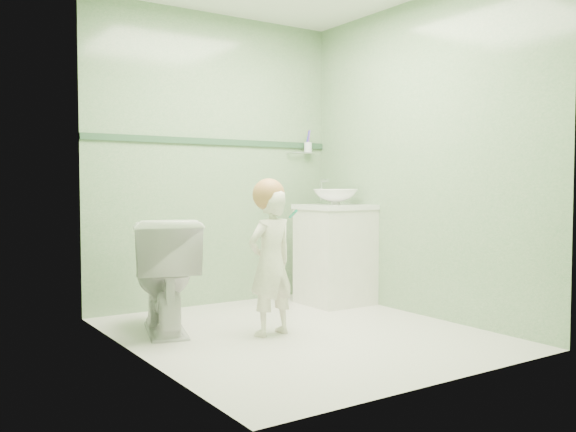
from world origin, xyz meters
TOP-DOWN VIEW (x-y plane):
  - ground at (0.00, 0.00)m, footprint 2.50×2.50m
  - room_shell at (0.00, 0.00)m, footprint 2.50×2.54m
  - trim_stripe at (0.00, 1.24)m, footprint 2.20×0.02m
  - vanity at (0.84, 0.70)m, footprint 0.52×0.50m
  - counter at (0.84, 0.70)m, footprint 0.54×0.52m
  - basin at (0.84, 0.70)m, footprint 0.37×0.37m
  - faucet at (0.84, 0.89)m, footprint 0.03×0.13m
  - cup_holder at (0.89, 1.18)m, footprint 0.26×0.07m
  - toilet at (-0.74, 0.55)m, footprint 0.62×0.85m
  - toddler at (-0.19, 0.07)m, footprint 0.38×0.28m
  - hair_cap at (-0.19, 0.09)m, footprint 0.21×0.21m
  - teal_toothbrush at (-0.10, -0.04)m, footprint 0.11×0.14m

SIDE VIEW (x-z plane):
  - ground at x=0.00m, z-range 0.00..0.00m
  - toilet at x=-0.74m, z-range 0.00..0.77m
  - vanity at x=0.84m, z-range 0.00..0.80m
  - toddler at x=-0.19m, z-range 0.00..0.96m
  - teal_toothbrush at x=-0.10m, z-range 0.77..0.85m
  - counter at x=0.84m, z-range 0.79..0.83m
  - basin at x=0.84m, z-range 0.83..0.96m
  - hair_cap at x=-0.19m, z-range 0.82..1.04m
  - faucet at x=0.84m, z-range 0.88..1.06m
  - room_shell at x=0.00m, z-range 0.00..2.40m
  - cup_holder at x=0.89m, z-range 1.23..1.44m
  - trim_stripe at x=0.00m, z-range 1.33..1.38m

